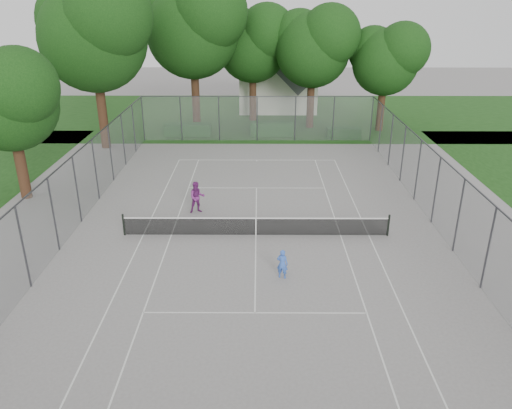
{
  "coord_description": "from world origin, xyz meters",
  "views": [
    {
      "loc": [
        0.12,
        -21.72,
        10.82
      ],
      "look_at": [
        0.0,
        1.0,
        1.2
      ],
      "focal_mm": 35.0,
      "sensor_mm": 36.0,
      "label": 1
    }
  ],
  "objects_px": {
    "girl_player": "(282,264)",
    "woman_player": "(197,197)",
    "tennis_net": "(256,226)",
    "house": "(278,71)"
  },
  "relations": [
    {
      "from": "girl_player",
      "to": "woman_player",
      "type": "distance_m",
      "value": 7.9
    },
    {
      "from": "girl_player",
      "to": "woman_player",
      "type": "bearing_deg",
      "value": -41.03
    },
    {
      "from": "house",
      "to": "woman_player",
      "type": "relative_size",
      "value": 5.39
    },
    {
      "from": "house",
      "to": "woman_player",
      "type": "distance_m",
      "value": 26.62
    },
    {
      "from": "girl_player",
      "to": "woman_player",
      "type": "height_order",
      "value": "woman_player"
    },
    {
      "from": "woman_player",
      "to": "girl_player",
      "type": "bearing_deg",
      "value": -72.6
    },
    {
      "from": "house",
      "to": "woman_player",
      "type": "xyz_separation_m",
      "value": [
        -5.14,
        -25.96,
        -2.88
      ]
    },
    {
      "from": "house",
      "to": "girl_player",
      "type": "bearing_deg",
      "value": -91.58
    },
    {
      "from": "tennis_net",
      "to": "girl_player",
      "type": "height_order",
      "value": "girl_player"
    },
    {
      "from": "tennis_net",
      "to": "house",
      "type": "distance_m",
      "value": 28.97
    }
  ]
}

